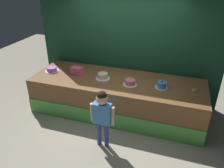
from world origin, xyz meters
The scene contains 10 objects.
ground_plane centered at (0.00, 0.00, 0.00)m, with size 12.00×12.00×0.00m, color #ADA38E.
stage_platform centered at (0.00, 0.64, 0.41)m, with size 3.81×1.31×0.82m.
curtain_backdrop centered at (0.00, 1.39, 1.48)m, with size 4.41×0.08×2.96m, color #19472D.
child_figure centered at (0.08, -0.53, 0.76)m, with size 0.45×0.21×1.18m.
pink_box centered at (-0.97, 0.65, 0.90)m, with size 0.24×0.16×0.17m, color #F8568B.
donut centered at (1.62, 0.64, 0.83)m, with size 0.11×0.11×0.03m, color orange.
cake_far_left centered at (-1.62, 0.61, 0.86)m, with size 0.34×0.34×0.10m.
cake_center_left centered at (-0.32, 0.61, 0.88)m, with size 0.33×0.33×0.13m.
cake_center_right centered at (0.32, 0.52, 0.87)m, with size 0.30×0.30×0.16m.
cake_far_right centered at (0.97, 0.58, 0.88)m, with size 0.27×0.27×0.17m.
Camera 1 is at (1.22, -3.48, 2.97)m, focal length 35.03 mm.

